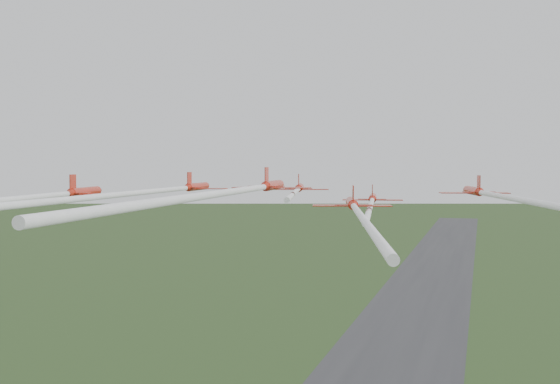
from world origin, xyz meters
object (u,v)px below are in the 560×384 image
(jet_lead, at_px, (297,190))
(jet_row3_right, at_px, (504,197))
(jet_row2_left, at_px, (152,191))
(jet_row4_right, at_px, (357,210))
(jet_row2_right, at_px, (371,202))
(jet_row3_left, at_px, (32,197))
(jet_row3_mid, at_px, (243,190))

(jet_lead, xyz_separation_m, jet_row3_right, (28.62, -29.43, 0.54))
(jet_row2_left, distance_m, jet_row3_right, 40.48)
(jet_row4_right, bearing_deg, jet_row2_right, 83.57)
(jet_row2_left, height_order, jet_row2_right, jet_row2_left)
(jet_row3_left, bearing_deg, jet_row2_right, 23.07)
(jet_row3_mid, height_order, jet_row4_right, jet_row3_mid)
(jet_row3_left, xyz_separation_m, jet_row3_mid, (23.77, 1.69, 0.98))
(jet_row4_right, bearing_deg, jet_row2_left, 138.49)
(jet_row2_right, relative_size, jet_row3_mid, 0.78)
(jet_lead, relative_size, jet_row4_right, 0.96)
(jet_row2_left, xyz_separation_m, jet_row2_right, (24.62, 12.55, -1.59))
(jet_row3_mid, distance_m, jet_row4_right, 14.51)
(jet_row3_right, bearing_deg, jet_row2_right, 121.02)
(jet_row3_right, relative_size, jet_row4_right, 1.18)
(jet_lead, relative_size, jet_row3_mid, 0.73)
(jet_row3_left, height_order, jet_row3_mid, jet_row3_mid)
(jet_row3_right, bearing_deg, jet_row3_mid, 178.10)
(jet_row2_right, bearing_deg, jet_row2_left, -160.81)
(jet_row3_left, relative_size, jet_row3_mid, 0.98)
(jet_row3_left, bearing_deg, jet_row3_right, -4.42)
(jet_row3_right, height_order, jet_row4_right, jet_row3_right)
(jet_row2_right, height_order, jet_row4_right, jet_row4_right)
(jet_row2_left, distance_m, jet_row3_mid, 17.13)
(jet_row2_right, relative_size, jet_row4_right, 1.03)
(jet_lead, distance_m, jet_row4_right, 43.23)
(jet_row2_left, relative_size, jet_row2_right, 1.37)
(jet_row2_right, distance_m, jet_row3_mid, 23.67)
(jet_row3_left, bearing_deg, jet_row2_left, 37.83)
(jet_row2_left, height_order, jet_row3_mid, jet_row3_mid)
(jet_row2_left, xyz_separation_m, jet_row3_left, (-9.09, -10.51, -0.38))
(jet_lead, relative_size, jet_row3_left, 0.75)
(jet_lead, distance_m, jet_row3_right, 41.05)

